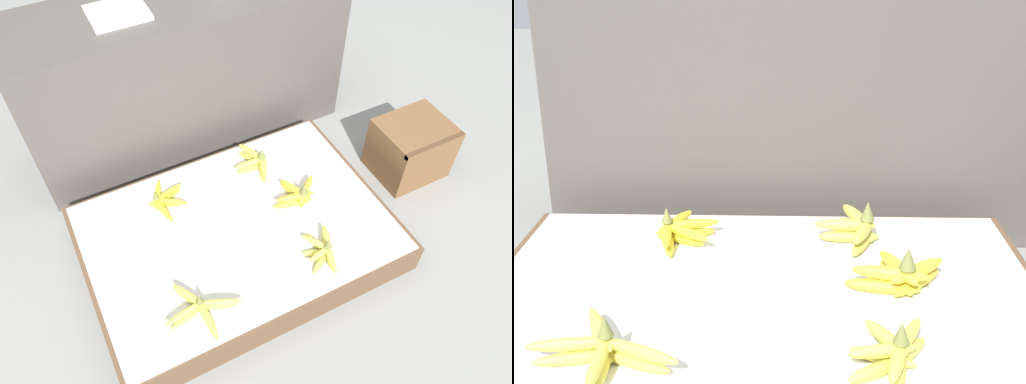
{
  "view_description": "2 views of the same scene",
  "coord_description": "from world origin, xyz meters",
  "views": [
    {
      "loc": [
        -0.48,
        -1.11,
        1.8
      ],
      "look_at": [
        0.13,
        0.08,
        0.22
      ],
      "focal_mm": 35.0,
      "sensor_mm": 36.0,
      "label": 1
    },
    {
      "loc": [
        0.05,
        -1.37,
        0.9
      ],
      "look_at": [
        0.01,
        0.11,
        0.34
      ],
      "focal_mm": 50.0,
      "sensor_mm": 36.0,
      "label": 2
    }
  ],
  "objects": [
    {
      "name": "banana_bunch_back_left",
      "position": [
        -0.22,
        0.25,
        0.17
      ],
      "size": [
        0.17,
        0.24,
        0.09
      ],
      "color": "yellow",
      "rests_on": "display_platform"
    },
    {
      "name": "banana_bunch_middle_midleft",
      "position": [
        0.3,
        0.02,
        0.18
      ],
      "size": [
        0.23,
        0.18,
        0.11
      ],
      "color": "gold",
      "rests_on": "display_platform"
    },
    {
      "name": "back_vendor_table",
      "position": [
        0.11,
        0.79,
        0.37
      ],
      "size": [
        1.5,
        0.47,
        0.73
      ],
      "color": "#4C4742",
      "rests_on": "ground_plane"
    },
    {
      "name": "foam_tray_white",
      "position": [
        -0.13,
        0.78,
        0.74
      ],
      "size": [
        0.23,
        0.21,
        0.02
      ],
      "color": "white",
      "rests_on": "back_vendor_table"
    },
    {
      "name": "display_platform",
      "position": [
        0.0,
        0.0,
        0.07
      ],
      "size": [
        1.24,
        0.87,
        0.15
      ],
      "color": "brown",
      "rests_on": "ground_plane"
    },
    {
      "name": "banana_bunch_front_midleft",
      "position": [
        0.24,
        -0.27,
        0.18
      ],
      "size": [
        0.17,
        0.22,
        0.09
      ],
      "color": "#DBCC4C",
      "rests_on": "display_platform"
    },
    {
      "name": "ground_plane",
      "position": [
        0.0,
        0.0,
        0.0
      ],
      "size": [
        10.0,
        10.0,
        0.0
      ],
      "primitive_type": "plane",
      "color": "gray"
    },
    {
      "name": "banana_bunch_front_left",
      "position": [
        -0.28,
        -0.28,
        0.18
      ],
      "size": [
        0.29,
        0.27,
        0.09
      ],
      "color": "#DBCC4C",
      "rests_on": "display_platform"
    },
    {
      "name": "wooden_crate",
      "position": [
        0.93,
        0.05,
        0.14
      ],
      "size": [
        0.32,
        0.28,
        0.28
      ],
      "color": "brown",
      "rests_on": "ground_plane"
    },
    {
      "name": "banana_bunch_back_midleft",
      "position": [
        0.22,
        0.26,
        0.18
      ],
      "size": [
        0.16,
        0.25,
        0.11
      ],
      "color": "gold",
      "rests_on": "display_platform"
    }
  ]
}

